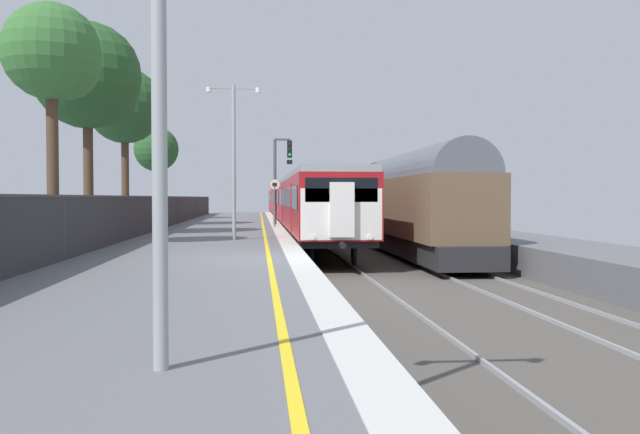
% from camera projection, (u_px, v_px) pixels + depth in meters
% --- Properties ---
extents(ground, '(17.40, 110.00, 1.21)m').
position_uv_depth(ground, '(384.00, 281.00, 17.57)').
color(ground, slate).
extents(commuter_train_at_platform, '(2.83, 63.01, 3.81)m').
position_uv_depth(commuter_train_at_platform, '(293.00, 201.00, 53.24)').
color(commuter_train_at_platform, maroon).
rests_on(commuter_train_at_platform, ground).
extents(freight_train_adjacent_track, '(2.60, 30.40, 4.48)m').
position_uv_depth(freight_train_adjacent_track, '(384.00, 200.00, 36.13)').
color(freight_train_adjacent_track, '#232326').
rests_on(freight_train_adjacent_track, ground).
extents(signal_gantry, '(1.10, 0.24, 4.98)m').
position_uv_depth(signal_gantry, '(280.00, 171.00, 39.18)').
color(signal_gantry, '#47474C').
rests_on(signal_gantry, ground).
extents(speed_limit_sign, '(0.59, 0.08, 2.55)m').
position_uv_depth(speed_limit_sign, '(275.00, 196.00, 35.78)').
color(speed_limit_sign, '#59595B').
rests_on(speed_limit_sign, ground).
extents(platform_lamp_near, '(2.00, 0.20, 5.51)m').
position_uv_depth(platform_lamp_near, '(159.00, 9.00, 6.07)').
color(platform_lamp_near, '#93999E').
rests_on(platform_lamp_near, ground).
extents(platform_lamp_mid, '(2.00, 0.20, 5.70)m').
position_uv_depth(platform_lamp_mid, '(234.00, 149.00, 24.91)').
color(platform_lamp_mid, '#93999E').
rests_on(platform_lamp_mid, ground).
extents(platform_back_fence, '(0.07, 99.00, 1.64)m').
position_uv_depth(platform_back_fence, '(63.00, 226.00, 16.79)').
color(platform_back_fence, '#282B2D').
rests_on(platform_back_fence, ground).
extents(background_tree_left, '(3.20, 3.20, 6.66)m').
position_uv_depth(background_tree_left, '(157.00, 151.00, 48.78)').
color(background_tree_left, '#473323').
rests_on(background_tree_left, ground).
extents(background_tree_centre, '(4.35, 4.35, 8.73)m').
position_uv_depth(background_tree_centre, '(91.00, 80.00, 27.68)').
color(background_tree_centre, '#473323').
rests_on(background_tree_centre, ground).
extents(background_tree_right, '(4.11, 4.11, 8.64)m').
position_uv_depth(background_tree_right, '(125.00, 108.00, 36.73)').
color(background_tree_right, '#473323').
rests_on(background_tree_right, ground).
extents(background_tree_back, '(3.05, 3.05, 7.67)m').
position_uv_depth(background_tree_back, '(55.00, 57.00, 21.28)').
color(background_tree_back, '#473323').
rests_on(background_tree_back, ground).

